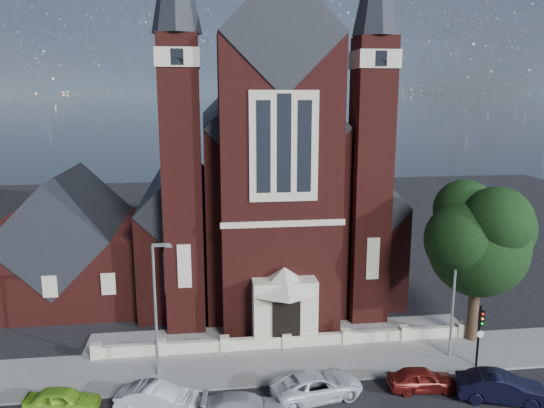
% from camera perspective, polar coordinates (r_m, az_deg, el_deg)
% --- Properties ---
extents(ground, '(120.00, 120.00, 0.00)m').
position_cam_1_polar(ground, '(43.51, -0.21, -10.18)').
color(ground, black).
rests_on(ground, ground).
extents(pavement_strip, '(60.00, 5.00, 0.12)m').
position_cam_1_polar(pavement_strip, '(34.10, 2.09, -16.74)').
color(pavement_strip, slate).
rests_on(pavement_strip, ground).
extents(forecourt_paving, '(26.00, 3.00, 0.14)m').
position_cam_1_polar(forecourt_paving, '(37.62, 1.06, -13.86)').
color(forecourt_paving, slate).
rests_on(forecourt_paving, ground).
extents(forecourt_wall, '(24.00, 0.40, 0.90)m').
position_cam_1_polar(forecourt_wall, '(35.85, 1.55, -15.23)').
color(forecourt_wall, beige).
rests_on(forecourt_wall, ground).
extents(church, '(20.01, 34.90, 29.20)m').
position_cam_1_polar(church, '(48.91, -1.38, 2.26)').
color(church, '#451612').
rests_on(church, ground).
extents(parish_hall, '(12.00, 12.20, 10.24)m').
position_cam_1_polar(parish_hall, '(46.08, -20.93, -4.45)').
color(parish_hall, '#451612').
rests_on(parish_hall, ground).
extents(street_tree, '(6.40, 6.60, 10.70)m').
position_cam_1_polar(street_tree, '(36.64, 21.72, -3.81)').
color(street_tree, black).
rests_on(street_tree, ground).
extents(street_lamp_left, '(1.16, 0.22, 8.09)m').
position_cam_1_polar(street_lamp_left, '(31.43, -12.30, -10.31)').
color(street_lamp_left, gray).
rests_on(street_lamp_left, ground).
extents(street_lamp_right, '(1.16, 0.22, 8.09)m').
position_cam_1_polar(street_lamp_right, '(34.76, 19.13, -8.53)').
color(street_lamp_right, gray).
rests_on(street_lamp_right, ground).
extents(traffic_signal, '(0.28, 0.42, 4.00)m').
position_cam_1_polar(traffic_signal, '(34.62, 21.45, -12.38)').
color(traffic_signal, black).
rests_on(traffic_signal, ground).
extents(car_lime_van, '(3.98, 1.90, 1.31)m').
position_cam_1_polar(car_lime_van, '(31.30, -21.62, -19.06)').
color(car_lime_van, '#76B724').
rests_on(car_lime_van, ground).
extents(car_silver_a, '(4.54, 2.41, 1.42)m').
position_cam_1_polar(car_silver_a, '(30.01, -12.20, -19.76)').
color(car_silver_a, silver).
rests_on(car_silver_a, ground).
extents(car_silver_b, '(4.56, 2.32, 1.27)m').
position_cam_1_polar(car_silver_b, '(28.93, -2.98, -20.97)').
color(car_silver_b, '#9B9CA2').
rests_on(car_silver_b, ground).
extents(car_white_suv, '(5.50, 3.37, 1.42)m').
position_cam_1_polar(car_white_suv, '(30.58, 4.83, -18.86)').
color(car_white_suv, silver).
rests_on(car_white_suv, ground).
extents(car_dark_red, '(3.96, 1.82, 1.32)m').
position_cam_1_polar(car_dark_red, '(32.24, 15.84, -17.68)').
color(car_dark_red, '#5F1310').
rests_on(car_dark_red, ground).
extents(car_navy, '(4.95, 3.02, 1.54)m').
position_cam_1_polar(car_navy, '(32.60, 23.46, -17.67)').
color(car_navy, black).
rests_on(car_navy, ground).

